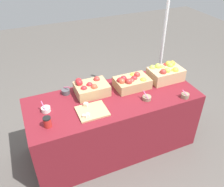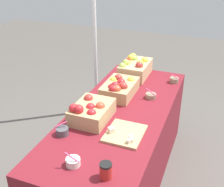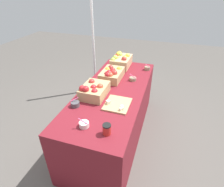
# 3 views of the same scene
# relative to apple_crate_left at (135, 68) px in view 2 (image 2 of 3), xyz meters

# --- Properties ---
(ground_plane) EXTENTS (10.00, 10.00, 0.00)m
(ground_plane) POSITION_rel_apple_crate_left_xyz_m (-0.73, -0.10, -0.83)
(ground_plane) COLOR #56514C
(table) EXTENTS (1.90, 0.76, 0.74)m
(table) POSITION_rel_apple_crate_left_xyz_m (-0.73, -0.10, -0.46)
(table) COLOR maroon
(table) RESTS_ON ground_plane
(apple_crate_left) EXTENTS (0.40, 0.26, 0.20)m
(apple_crate_left) POSITION_rel_apple_crate_left_xyz_m (0.00, 0.00, 0.00)
(apple_crate_left) COLOR tan
(apple_crate_left) RESTS_ON table
(apple_crate_middle) EXTENTS (0.39, 0.26, 0.17)m
(apple_crate_middle) POSITION_rel_apple_crate_left_xyz_m (-0.46, 0.00, -0.02)
(apple_crate_middle) COLOR tan
(apple_crate_middle) RESTS_ON table
(apple_crate_right) EXTENTS (0.36, 0.27, 0.18)m
(apple_crate_right) POSITION_rel_apple_crate_left_xyz_m (-0.93, 0.06, -0.02)
(apple_crate_right) COLOR tan
(apple_crate_right) RESTS_ON table
(cutting_board_front) EXTENTS (0.30, 0.26, 0.06)m
(cutting_board_front) POSITION_rel_apple_crate_left_xyz_m (-1.03, -0.25, -0.08)
(cutting_board_front) COLOR tan
(cutting_board_front) RESTS_ON table
(sample_bowl_near) EXTENTS (0.09, 0.09, 0.10)m
(sample_bowl_near) POSITION_rel_apple_crate_left_xyz_m (-1.19, 0.17, -0.06)
(sample_bowl_near) COLOR #4C4C51
(sample_bowl_near) RESTS_ON table
(sample_bowl_mid) EXTENTS (0.09, 0.09, 0.09)m
(sample_bowl_mid) POSITION_rel_apple_crate_left_xyz_m (-0.02, -0.41, -0.06)
(sample_bowl_mid) COLOR gray
(sample_bowl_mid) RESTS_ON table
(sample_bowl_far) EXTENTS (0.09, 0.10, 0.10)m
(sample_bowl_far) POSITION_rel_apple_crate_left_xyz_m (-0.42, -0.28, -0.07)
(sample_bowl_far) COLOR gray
(sample_bowl_far) RESTS_ON table
(sample_bowl_extra) EXTENTS (0.09, 0.10, 0.11)m
(sample_bowl_extra) POSITION_rel_apple_crate_left_xyz_m (-1.45, -0.05, -0.06)
(sample_bowl_extra) COLOR silver
(sample_bowl_extra) RESTS_ON table
(coffee_cup) EXTENTS (0.07, 0.07, 0.10)m
(coffee_cup) POSITION_rel_apple_crate_left_xyz_m (-1.48, -0.28, -0.04)
(coffee_cup) COLOR red
(coffee_cup) RESTS_ON table
(tent_pole) EXTENTS (0.04, 0.04, 2.11)m
(tent_pole) POSITION_rel_apple_crate_left_xyz_m (0.34, 0.61, 0.22)
(tent_pole) COLOR white
(tent_pole) RESTS_ON ground_plane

